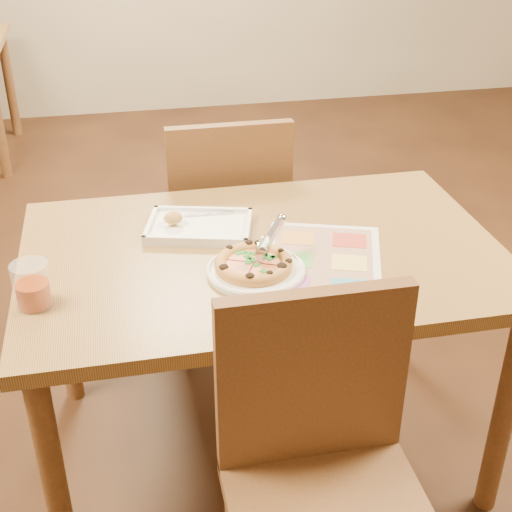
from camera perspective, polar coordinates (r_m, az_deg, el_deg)
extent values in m
plane|color=#361E0E|center=(2.38, 0.45, -14.78)|extent=(7.00, 7.00, 0.00)
cube|color=olive|center=(1.95, 0.53, 0.07)|extent=(1.30, 0.85, 0.04)
cylinder|color=brown|center=(1.86, -15.82, -17.05)|extent=(0.06, 0.06, 0.68)
cylinder|color=brown|center=(2.43, -15.17, -4.55)|extent=(0.06, 0.06, 0.68)
cylinder|color=brown|center=(2.08, 19.21, -11.89)|extent=(0.06, 0.06, 0.68)
cylinder|color=brown|center=(2.60, 11.60, -1.65)|extent=(0.06, 0.06, 0.68)
cube|color=brown|center=(1.56, 4.53, -9.86)|extent=(0.42, 0.04, 0.45)
cube|color=brown|center=(2.68, -2.65, 2.66)|extent=(0.42, 0.42, 0.04)
cube|color=brown|center=(2.41, -2.03, 5.42)|extent=(0.42, 0.04, 0.45)
cylinder|color=brown|center=(5.04, -19.13, 12.85)|extent=(0.06, 0.06, 0.68)
cylinder|color=white|center=(1.83, 0.00, -1.18)|extent=(0.28, 0.28, 0.01)
cylinder|color=#D89649|center=(1.82, -0.20, -0.82)|extent=(0.20, 0.20, 0.01)
cylinder|color=#DAB376|center=(1.82, -0.20, -0.62)|extent=(0.16, 0.16, 0.01)
torus|color=#D89649|center=(1.82, -0.20, -0.59)|extent=(0.20, 0.20, 0.03)
cylinder|color=silver|center=(1.80, 0.55, 0.52)|extent=(0.05, 0.06, 0.08)
cube|color=silver|center=(1.83, 1.33, 1.78)|extent=(0.09, 0.10, 0.06)
cube|color=white|center=(2.04, -4.57, 2.24)|extent=(0.33, 0.27, 0.02)
cube|color=silver|center=(2.03, -4.58, 2.52)|extent=(0.15, 0.02, 0.00)
ellipsoid|color=#C29045|center=(2.03, -6.64, 3.04)|extent=(0.05, 0.04, 0.03)
cylinder|color=#8E2E0A|center=(1.77, -17.36, -2.92)|extent=(0.08, 0.08, 0.06)
cylinder|color=white|center=(1.75, -17.48, -2.23)|extent=(0.09, 0.09, 0.11)
cube|color=silver|center=(1.88, 5.30, -0.46)|extent=(0.43, 0.50, 0.00)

